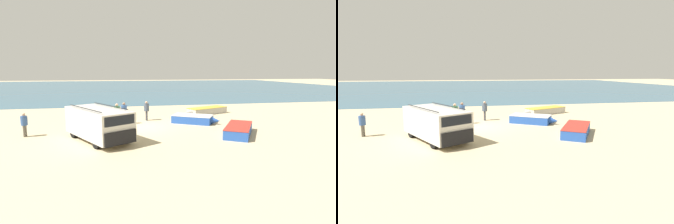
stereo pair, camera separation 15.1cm
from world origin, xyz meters
TOP-DOWN VIEW (x-y plane):
  - ground_plane at (0.00, 0.00)m, footprint 200.00×200.00m
  - sea_water at (0.00, 52.00)m, footprint 120.00×80.00m
  - parked_van at (-2.90, -3.34)m, footprint 4.56×5.67m
  - fishing_rowboat_0 at (6.99, 5.09)m, footprint 5.10×3.00m
  - fishing_rowboat_1 at (4.53, 0.84)m, footprint 3.97×3.11m
  - fishing_rowboat_2 at (-3.68, 4.75)m, footprint 4.50×3.62m
  - fishing_rowboat_3 at (6.50, -3.47)m, footprint 3.36×4.57m
  - fisherman_0 at (-7.79, -1.58)m, footprint 0.42×0.42m
  - fisherman_1 at (-1.22, 1.40)m, footprint 0.47×0.47m
  - fisherman_2 at (-1.79, 0.59)m, footprint 0.48×0.48m
  - fisherman_3 at (0.74, 2.69)m, footprint 0.45×0.45m

SIDE VIEW (x-z plane):
  - ground_plane at x=0.00m, z-range 0.00..0.00m
  - sea_water at x=0.00m, z-range 0.00..0.01m
  - fishing_rowboat_2 at x=-3.68m, z-range 0.00..0.63m
  - fishing_rowboat_0 at x=6.99m, z-range 0.00..0.66m
  - fishing_rowboat_3 at x=6.50m, z-range 0.00..0.66m
  - fishing_rowboat_1 at x=4.53m, z-range 0.00..0.67m
  - fisherman_0 at x=-7.79m, z-range 0.16..1.77m
  - fisherman_3 at x=0.74m, z-range 0.17..1.88m
  - fisherman_1 at x=-1.22m, z-range 0.18..1.97m
  - fisherman_2 at x=-1.79m, z-range 0.18..2.01m
  - parked_van at x=-2.90m, z-range 0.05..2.19m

